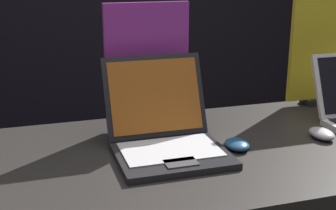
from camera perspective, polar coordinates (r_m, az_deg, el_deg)
The scene contains 5 objects.
laptop_middle at distance 1.40m, azimuth -0.42°, elevation -3.20°, with size 0.32×0.37×0.26m.
mouse_middle at distance 1.44m, azimuth 8.39°, elevation -4.78°, with size 0.07×0.09×0.03m.
promo_stand_middle at distance 1.55m, azimuth -2.62°, elevation 4.19°, with size 0.28×0.07×0.42m.
mouse_back at distance 1.59m, azimuth 18.24°, elevation -3.33°, with size 0.07×0.10×0.03m.
promo_stand_back at distance 1.94m, azimuth 19.28°, elevation 7.44°, with size 0.35×0.07×0.53m.
Camera 1 is at (-0.38, -0.86, 1.46)m, focal length 50.00 mm.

